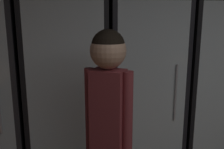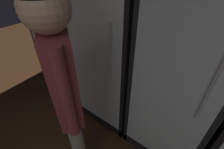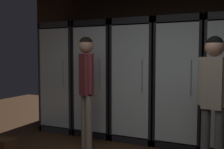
{
  "view_description": "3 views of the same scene",
  "coord_description": "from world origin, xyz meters",
  "px_view_note": "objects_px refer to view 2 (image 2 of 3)",
  "views": [
    {
      "loc": [
        -1.4,
        0.31,
        1.76
      ],
      "look_at": [
        -0.95,
        2.63,
        1.22
      ],
      "focal_mm": 41.87,
      "sensor_mm": 36.0,
      "label": 1
    },
    {
      "loc": [
        -0.49,
        1.46,
        1.71
      ],
      "look_at": [
        -1.2,
        2.41,
        0.83
      ],
      "focal_mm": 24.99,
      "sensor_mm": 36.0,
      "label": 2
    },
    {
      "loc": [
        0.96,
        -1.69,
        1.41
      ],
      "look_at": [
        -0.92,
        2.29,
        1.1
      ],
      "focal_mm": 44.73,
      "sensor_mm": 36.0,
      "label": 3
    }
  ],
  "objects_px": {
    "cooler_center": "(186,66)",
    "cooler_far_left": "(71,30)",
    "shopper_near": "(65,90)",
    "cooler_left": "(116,44)"
  },
  "relations": [
    {
      "from": "cooler_center",
      "to": "cooler_left",
      "type": "bearing_deg",
      "value": 179.8
    },
    {
      "from": "cooler_far_left",
      "to": "shopper_near",
      "type": "height_order",
      "value": "cooler_far_left"
    },
    {
      "from": "cooler_center",
      "to": "cooler_far_left",
      "type": "bearing_deg",
      "value": 179.94
    },
    {
      "from": "cooler_center",
      "to": "shopper_near",
      "type": "bearing_deg",
      "value": -118.79
    },
    {
      "from": "cooler_far_left",
      "to": "cooler_center",
      "type": "distance_m",
      "value": 1.45
    },
    {
      "from": "shopper_near",
      "to": "cooler_far_left",
      "type": "bearing_deg",
      "value": 138.14
    },
    {
      "from": "cooler_center",
      "to": "shopper_near",
      "type": "distance_m",
      "value": 1.0
    },
    {
      "from": "shopper_near",
      "to": "cooler_center",
      "type": "bearing_deg",
      "value": 61.21
    },
    {
      "from": "shopper_near",
      "to": "cooler_left",
      "type": "bearing_deg",
      "value": 105.81
    },
    {
      "from": "cooler_far_left",
      "to": "cooler_center",
      "type": "xyz_separation_m",
      "value": [
        1.45,
        -0.0,
        0.01
      ]
    }
  ]
}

